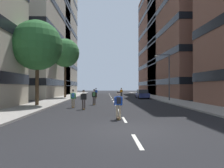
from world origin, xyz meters
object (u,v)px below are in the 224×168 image
object	(u,v)px
street_tree_mid	(37,46)
skater_0	(84,99)
street_tree_near	(65,53)
skater_5	(121,92)
skater_1	(96,92)
streetlamp_right	(167,72)
skater_3	(73,97)
skater_2	(94,96)
skater_4	(118,103)
parked_car_near	(142,94)

from	to	relation	value
street_tree_mid	skater_0	world-z (taller)	street_tree_mid
street_tree_near	skater_0	size ratio (longest dim) A/B	5.84
skater_5	street_tree_mid	bearing A→B (deg)	-118.76
street_tree_near	skater_1	bearing A→B (deg)	-0.30
streetlamp_right	skater_3	world-z (taller)	streetlamp_right
skater_2	skater_5	size ratio (longest dim) A/B	1.00
skater_3	skater_4	bearing A→B (deg)	-61.24
skater_2	skater_3	distance (m)	3.58
street_tree_mid	streetlamp_right	bearing A→B (deg)	24.31
skater_3	skater_5	size ratio (longest dim) A/B	1.00
streetlamp_right	skater_3	size ratio (longest dim) A/B	3.65
street_tree_near	street_tree_mid	size ratio (longest dim) A/B	1.18
street_tree_mid	skater_3	distance (m)	6.76
street_tree_near	skater_0	world-z (taller)	street_tree_near
street_tree_near	streetlamp_right	xyz separation A→B (m)	(15.78, -8.00, -3.85)
skater_1	skater_2	size ratio (longest dim) A/B	1.00
parked_car_near	skater_1	bearing A→B (deg)	172.31
streetlamp_right	skater_5	size ratio (longest dim) A/B	3.65
streetlamp_right	skater_0	distance (m)	15.03
street_tree_near	skater_2	distance (m)	16.27
skater_3	skater_2	bearing A→B (deg)	58.06
skater_0	parked_car_near	bearing A→B (deg)	63.58
parked_car_near	streetlamp_right	distance (m)	8.00
parked_car_near	skater_2	bearing A→B (deg)	-122.02
skater_1	skater_2	world-z (taller)	same
street_tree_mid	skater_1	distance (m)	16.92
parked_car_near	skater_3	size ratio (longest dim) A/B	2.47
parked_car_near	skater_3	distance (m)	18.17
skater_0	skater_5	bearing A→B (deg)	76.61
skater_1	skater_5	distance (m)	6.08
skater_0	skater_4	size ratio (longest dim) A/B	1.00
parked_car_near	skater_5	bearing A→B (deg)	124.21
streetlamp_right	skater_2	distance (m)	11.78
parked_car_near	street_tree_near	distance (m)	15.45
skater_4	parked_car_near	bearing A→B (deg)	75.90
skater_4	street_tree_mid	bearing A→B (deg)	132.55
street_tree_mid	skater_0	xyz separation A→B (m)	(5.13, -3.00, -5.34)
skater_1	skater_5	bearing A→B (deg)	37.41
street_tree_mid	skater_3	bearing A→B (deg)	-19.60
streetlamp_right	skater_2	world-z (taller)	streetlamp_right
skater_2	parked_car_near	bearing A→B (deg)	57.98
streetlamp_right	skater_3	distance (m)	14.92
skater_2	skater_5	xyz separation A→B (m)	(4.48, 17.16, -0.03)
streetlamp_right	skater_2	bearing A→B (deg)	-151.09
streetlamp_right	street_tree_near	bearing A→B (deg)	153.12
skater_2	skater_5	world-z (taller)	same
skater_3	skater_4	xyz separation A→B (m)	(3.95, -7.20, 0.00)
streetlamp_right	skater_0	bearing A→B (deg)	-136.45
skater_0	skater_5	world-z (taller)	same
street_tree_mid	skater_3	world-z (taller)	street_tree_mid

